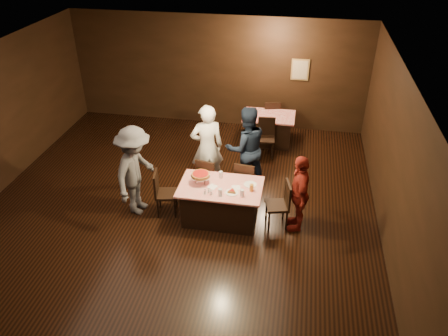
# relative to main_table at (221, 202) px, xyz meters

# --- Properties ---
(room) EXTENTS (10.00, 10.04, 3.02)m
(room) POSITION_rel_main_table_xyz_m (-0.91, -0.64, 1.75)
(room) COLOR black
(room) RESTS_ON ground
(main_table) EXTENTS (1.60, 1.00, 0.77)m
(main_table) POSITION_rel_main_table_xyz_m (0.00, 0.00, 0.00)
(main_table) COLOR red
(main_table) RESTS_ON ground
(back_table) EXTENTS (1.30, 0.90, 0.77)m
(back_table) POSITION_rel_main_table_xyz_m (0.62, 3.39, 0.00)
(back_table) COLOR #A30A0E
(back_table) RESTS_ON ground
(chair_far_left) EXTENTS (0.49, 0.49, 0.95)m
(chair_far_left) POSITION_rel_main_table_xyz_m (-0.40, 0.75, 0.09)
(chair_far_left) COLOR black
(chair_far_left) RESTS_ON ground
(chair_far_right) EXTENTS (0.47, 0.47, 0.95)m
(chair_far_right) POSITION_rel_main_table_xyz_m (0.40, 0.75, 0.09)
(chair_far_right) COLOR black
(chair_far_right) RESTS_ON ground
(chair_end_left) EXTENTS (0.49, 0.49, 0.95)m
(chair_end_left) POSITION_rel_main_table_xyz_m (-1.10, -0.00, 0.09)
(chair_end_left) COLOR black
(chair_end_left) RESTS_ON ground
(chair_end_right) EXTENTS (0.51, 0.51, 0.95)m
(chair_end_right) POSITION_rel_main_table_xyz_m (1.10, -0.00, 0.09)
(chair_end_right) COLOR black
(chair_end_right) RESTS_ON ground
(chair_back_near) EXTENTS (0.45, 0.45, 0.95)m
(chair_back_near) POSITION_rel_main_table_xyz_m (0.62, 2.69, 0.09)
(chair_back_near) COLOR black
(chair_back_near) RESTS_ON ground
(chair_back_far) EXTENTS (0.51, 0.51, 0.95)m
(chair_back_far) POSITION_rel_main_table_xyz_m (0.62, 3.99, 0.09)
(chair_back_far) COLOR black
(chair_back_far) RESTS_ON ground
(diner_white_jacket) EXTENTS (0.83, 0.70, 1.93)m
(diner_white_jacket) POSITION_rel_main_table_xyz_m (-0.50, 1.12, 0.58)
(diner_white_jacket) COLOR white
(diner_white_jacket) RESTS_ON ground
(diner_navy_hoodie) EXTENTS (1.13, 1.03, 1.88)m
(diner_navy_hoodie) POSITION_rel_main_table_xyz_m (0.31, 1.28, 0.55)
(diner_navy_hoodie) COLOR black
(diner_navy_hoodie) RESTS_ON ground
(diner_grey_knit) EXTENTS (0.86, 1.30, 1.88)m
(diner_grey_knit) POSITION_rel_main_table_xyz_m (-1.69, -0.02, 0.55)
(diner_grey_knit) COLOR #4D4D51
(diner_grey_knit) RESTS_ON ground
(diner_red_shirt) EXTENTS (0.52, 0.97, 1.58)m
(diner_red_shirt) POSITION_rel_main_table_xyz_m (1.49, 0.01, 0.40)
(diner_red_shirt) COLOR maroon
(diner_red_shirt) RESTS_ON ground
(pizza_stand) EXTENTS (0.38, 0.38, 0.22)m
(pizza_stand) POSITION_rel_main_table_xyz_m (-0.40, 0.05, 0.57)
(pizza_stand) COLOR black
(pizza_stand) RESTS_ON main_table
(plate_with_slice) EXTENTS (0.25, 0.25, 0.06)m
(plate_with_slice) POSITION_rel_main_table_xyz_m (0.25, -0.18, 0.41)
(plate_with_slice) COLOR white
(plate_with_slice) RESTS_ON main_table
(plate_empty) EXTENTS (0.25, 0.25, 0.01)m
(plate_empty) POSITION_rel_main_table_xyz_m (0.55, 0.15, 0.39)
(plate_empty) COLOR white
(plate_empty) RESTS_ON main_table
(glass_front_left) EXTENTS (0.08, 0.08, 0.14)m
(glass_front_left) POSITION_rel_main_table_xyz_m (0.05, -0.30, 0.46)
(glass_front_left) COLOR silver
(glass_front_left) RESTS_ON main_table
(glass_front_right) EXTENTS (0.08, 0.08, 0.14)m
(glass_front_right) POSITION_rel_main_table_xyz_m (0.45, -0.25, 0.46)
(glass_front_right) COLOR silver
(glass_front_right) RESTS_ON main_table
(glass_amber) EXTENTS (0.08, 0.08, 0.14)m
(glass_amber) POSITION_rel_main_table_xyz_m (0.60, -0.05, 0.46)
(glass_amber) COLOR #BF7F26
(glass_amber) RESTS_ON main_table
(glass_back) EXTENTS (0.08, 0.08, 0.14)m
(glass_back) POSITION_rel_main_table_xyz_m (-0.05, 0.30, 0.46)
(glass_back) COLOR silver
(glass_back) RESTS_ON main_table
(condiments) EXTENTS (0.17, 0.10, 0.09)m
(condiments) POSITION_rel_main_table_xyz_m (-0.18, -0.28, 0.43)
(condiments) COLOR silver
(condiments) RESTS_ON main_table
(napkin_center) EXTENTS (0.19, 0.19, 0.01)m
(napkin_center) POSITION_rel_main_table_xyz_m (0.30, -0.00, 0.39)
(napkin_center) COLOR white
(napkin_center) RESTS_ON main_table
(napkin_left) EXTENTS (0.21, 0.21, 0.01)m
(napkin_left) POSITION_rel_main_table_xyz_m (-0.15, -0.05, 0.39)
(napkin_left) COLOR white
(napkin_left) RESTS_ON main_table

